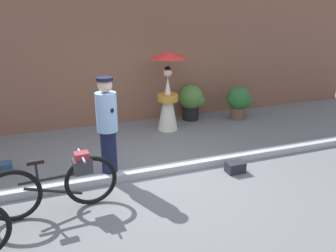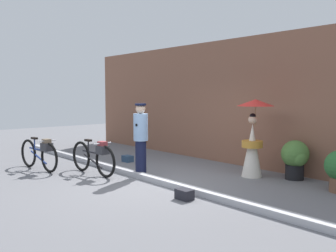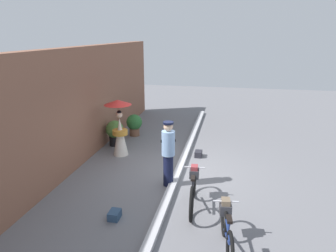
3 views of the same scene
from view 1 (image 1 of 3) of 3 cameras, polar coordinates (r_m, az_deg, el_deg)
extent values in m
plane|color=slate|center=(6.05, -2.17, -7.94)|extent=(30.00, 30.00, 0.00)
cube|color=brown|center=(8.52, -9.10, 12.07)|extent=(14.00, 0.40, 3.46)
cube|color=#B2B2B7|center=(6.03, -2.17, -7.43)|extent=(14.00, 0.20, 0.12)
torus|color=black|center=(5.15, -12.68, -8.87)|extent=(0.76, 0.12, 0.76)
torus|color=black|center=(5.10, -24.45, -10.56)|extent=(0.76, 0.12, 0.76)
cube|color=black|center=(5.02, -18.71, -8.17)|extent=(0.88, 0.09, 0.04)
cube|color=black|center=(5.12, -18.46, -10.25)|extent=(0.77, 0.08, 0.28)
cylinder|color=black|center=(4.96, -21.03, -7.22)|extent=(0.03, 0.03, 0.31)
cube|color=black|center=(4.90, -21.25, -5.58)|extent=(0.23, 0.10, 0.05)
cylinder|color=silver|center=(4.95, -14.22, -4.77)|extent=(0.06, 0.48, 0.03)
cube|color=#333338|center=(5.02, -14.07, -6.40)|extent=(0.27, 0.24, 0.20)
cube|color=maroon|center=(4.96, -14.19, -5.05)|extent=(0.21, 0.17, 0.14)
cylinder|color=#141938|center=(5.83, -9.79, -4.70)|extent=(0.26, 0.26, 0.85)
cylinder|color=#8CB2E0|center=(5.57, -10.22, 2.31)|extent=(0.34, 0.34, 0.64)
sphere|color=#D8B293|center=(5.46, -10.48, 6.67)|extent=(0.23, 0.23, 0.23)
cylinder|color=black|center=(5.44, -10.55, 7.74)|extent=(0.27, 0.27, 0.05)
cube|color=black|center=(5.56, -10.25, 2.94)|extent=(0.17, 0.37, 0.06)
cone|color=silver|center=(7.98, -0.04, 3.72)|extent=(0.48, 0.48, 1.26)
cylinder|color=#C1842D|center=(7.94, -0.04, 4.77)|extent=(0.49, 0.49, 0.16)
sphere|color=beige|center=(7.81, -0.04, 8.88)|extent=(0.20, 0.20, 0.20)
sphere|color=black|center=(7.80, -0.04, 9.39)|extent=(0.15, 0.15, 0.15)
cylinder|color=olive|center=(7.85, 0.12, 9.81)|extent=(0.02, 0.02, 0.55)
cone|color=red|center=(7.81, 0.12, 11.80)|extent=(0.87, 0.87, 0.16)
cylinder|color=black|center=(8.85, 3.79, 2.18)|extent=(0.41, 0.41, 0.34)
sphere|color=#4C7A38|center=(8.74, 3.85, 4.81)|extent=(0.62, 0.62, 0.62)
sphere|color=#4C7A38|center=(8.74, 5.03, 4.26)|extent=(0.34, 0.34, 0.34)
cylinder|color=brown|center=(9.11, 11.48, 2.16)|extent=(0.39, 0.39, 0.29)
sphere|color=#2D6B33|center=(9.00, 11.65, 4.54)|extent=(0.61, 0.61, 0.61)
sphere|color=#2D6B33|center=(9.03, 12.74, 4.00)|extent=(0.33, 0.33, 0.33)
cube|color=#26262D|center=(6.18, 11.12, -6.75)|extent=(0.32, 0.23, 0.19)
cube|color=black|center=(6.11, 11.47, -6.60)|extent=(0.27, 0.08, 0.07)
cube|color=navy|center=(6.71, -25.89, -6.31)|extent=(0.31, 0.23, 0.18)
cube|color=#243951|center=(6.63, -25.99, -6.19)|extent=(0.26, 0.08, 0.07)
camera|label=2|loc=(7.89, 68.40, 1.03)|focal=39.41mm
camera|label=3|loc=(7.44, -82.51, 11.42)|focal=32.98mm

